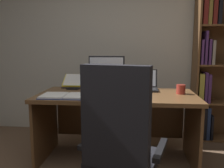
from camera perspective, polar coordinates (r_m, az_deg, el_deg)
wall_back at (r=3.52m, az=3.07°, el=11.25°), size 4.65×0.12×2.80m
desk at (r=2.68m, az=1.26°, el=-6.33°), size 1.69×0.78×0.76m
bookshelf at (r=3.48m, az=24.67°, el=3.92°), size 0.92×0.33×2.04m
office_chair at (r=1.83m, az=1.97°, el=-16.15°), size 0.69×0.60×1.14m
monitor at (r=2.80m, az=-1.32°, el=2.63°), size 0.42×0.16×0.39m
laptop at (r=2.80m, az=7.56°, el=-0.39°), size 0.33×0.29×0.23m
keyboard at (r=2.41m, az=-2.56°, el=-2.78°), size 0.42×0.15×0.02m
computer_mouse at (r=2.38m, az=4.61°, el=-2.73°), size 0.06×0.10×0.04m
reading_stand_with_book at (r=2.94m, az=-8.93°, el=0.58°), size 0.29×0.26×0.16m
open_binder at (r=2.44m, az=-10.99°, el=-2.80°), size 0.51×0.30×0.02m
notepad at (r=2.62m, az=-5.70°, el=-2.02°), size 0.16×0.22×0.01m
pen at (r=2.61m, az=-5.27°, el=-1.84°), size 0.14×0.02×0.01m
coffee_mug at (r=2.65m, az=16.21°, el=-1.22°), size 0.10×0.10×0.10m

